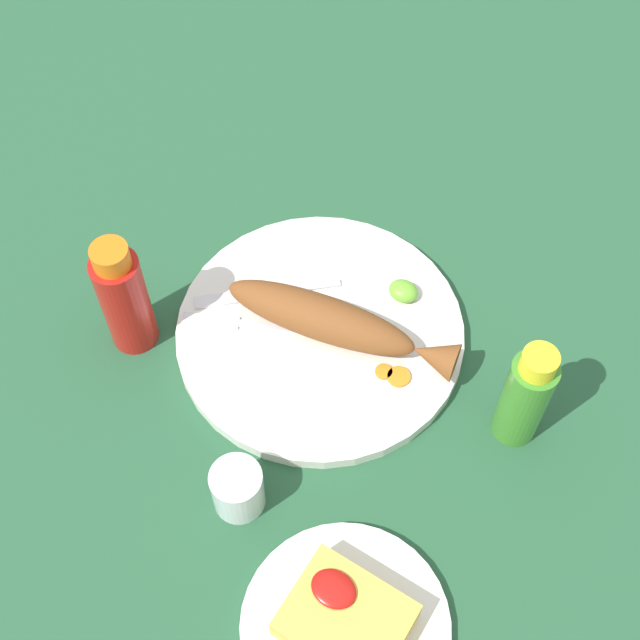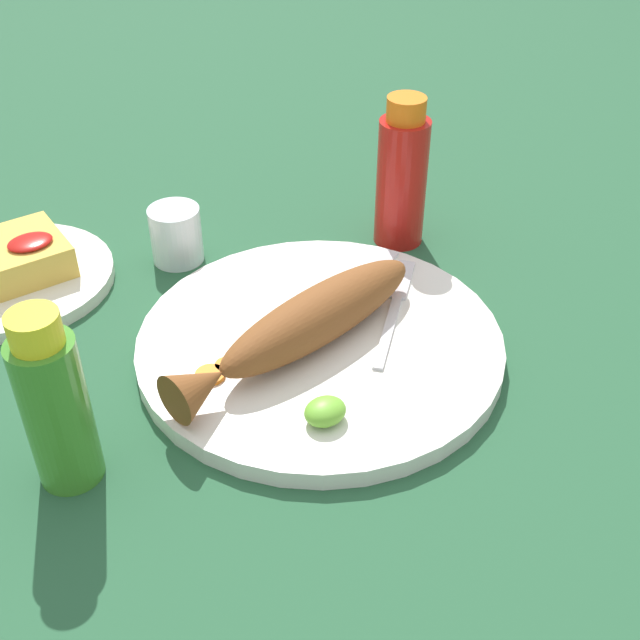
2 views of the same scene
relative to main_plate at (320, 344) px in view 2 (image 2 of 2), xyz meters
name	(u,v)px [view 2 (image 2 of 2)]	position (x,y,z in m)	size (l,w,h in m)	color
ground_plane	(320,351)	(0.00, 0.00, -0.01)	(4.00, 4.00, 0.00)	#235133
main_plate	(320,344)	(0.00, 0.00, 0.00)	(0.35, 0.35, 0.02)	silver
fried_fish	(304,324)	(-0.02, 0.00, 0.04)	(0.30, 0.10, 0.05)	brown
fork_near	(359,287)	(0.08, 0.04, 0.01)	(0.17, 0.09, 0.00)	silver
fork_far	(396,303)	(0.09, 0.00, 0.01)	(0.15, 0.13, 0.00)	silver
carrot_slice_near	(226,365)	(-0.10, 0.01, 0.01)	(0.02, 0.02, 0.00)	orange
carrot_slice_mid	(210,375)	(-0.12, 0.01, 0.01)	(0.03, 0.03, 0.00)	orange
lime_wedge_main	(325,411)	(-0.06, -0.10, 0.02)	(0.04, 0.03, 0.02)	#6BB233
hot_sauce_bottle_red	(402,177)	(0.20, 0.12, 0.07)	(0.06, 0.06, 0.18)	#B21914
hot_sauce_bottle_green	(55,405)	(-0.26, -0.02, 0.07)	(0.05, 0.05, 0.16)	#3D8428
salt_cup	(176,238)	(-0.04, 0.23, 0.02)	(0.06, 0.06, 0.06)	silver
side_plate_fries	(13,279)	(-0.21, 0.29, 0.00)	(0.22, 0.22, 0.01)	silver
fries_pile	(9,259)	(-0.21, 0.28, 0.02)	(0.12, 0.10, 0.04)	gold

